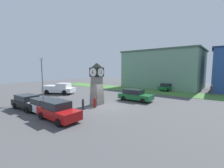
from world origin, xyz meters
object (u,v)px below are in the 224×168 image
at_px(bollard_mid_row, 83,104).
at_px(pickup_truck, 59,88).
at_px(bollard_far_row, 68,106).
at_px(car_silver_hatch, 135,95).
at_px(street_lamp_near_road, 42,76).
at_px(car_navy_sedan, 28,102).
at_px(bollard_near_tower, 95,103).
at_px(car_by_building, 58,110).
at_px(pedestrian_near_bench, 212,89).
at_px(clock_tower, 97,83).
at_px(car_far_lot, 168,87).
at_px(car_near_tower, 44,106).

xyz_separation_m(bollard_mid_row, pickup_truck, (-10.58, 4.19, 0.37)).
bearing_deg(bollard_mid_row, bollard_far_row, -117.49).
relative_size(car_silver_hatch, street_lamp_near_road, 0.79).
distance_m(car_navy_sedan, car_silver_hatch, 12.85).
xyz_separation_m(bollard_near_tower, car_by_building, (0.25, -4.81, 0.25)).
bearing_deg(pedestrian_near_bench, street_lamp_near_road, -133.44).
bearing_deg(bollard_far_row, pickup_truck, 150.71).
distance_m(bollard_far_row, car_by_building, 2.71).
xyz_separation_m(bollard_far_row, car_navy_sedan, (-4.12, -2.12, 0.27)).
height_order(car_by_building, street_lamp_near_road, street_lamp_near_road).
bearing_deg(car_navy_sedan, car_by_building, -0.97).
bearing_deg(pedestrian_near_bench, car_silver_hatch, -124.79).
distance_m(clock_tower, street_lamp_near_road, 7.80).
xyz_separation_m(car_far_lot, street_lamp_near_road, (-10.82, -19.29, 2.61)).
distance_m(bollard_far_row, car_silver_hatch, 9.04).
xyz_separation_m(pickup_truck, pedestrian_near_bench, (21.07, 14.46, 0.02)).
bearing_deg(car_near_tower, car_far_lot, 76.94).
relative_size(car_far_lot, pedestrian_near_bench, 2.65).
height_order(clock_tower, car_by_building, clock_tower).
bearing_deg(car_near_tower, pickup_truck, 139.45).
height_order(bollard_near_tower, pedestrian_near_bench, pedestrian_near_bench).
distance_m(car_navy_sedan, pedestrian_near_bench, 26.90).
xyz_separation_m(car_far_lot, car_silver_hatch, (-0.87, -11.86, 0.03)).
height_order(bollard_near_tower, car_silver_hatch, car_silver_hatch).
relative_size(car_silver_hatch, pedestrian_near_bench, 2.74).
distance_m(bollard_near_tower, car_silver_hatch, 6.17).
bearing_deg(clock_tower, car_far_lot, 77.66).
xyz_separation_m(clock_tower, bollard_near_tower, (0.83, -1.27, -2.01)).
bearing_deg(car_by_building, pedestrian_near_bench, 66.49).
xyz_separation_m(bollard_mid_row, car_near_tower, (-1.82, -3.31, 0.20)).
height_order(pickup_truck, street_lamp_near_road, street_lamp_near_road).
bearing_deg(bollard_near_tower, pedestrian_near_bench, 60.34).
bearing_deg(car_silver_hatch, car_navy_sedan, -124.58).
bearing_deg(bollard_far_row, car_silver_hatch, 69.44).
distance_m(clock_tower, pedestrian_near_bench, 19.46).
relative_size(bollard_near_tower, car_navy_sedan, 0.25).
bearing_deg(pickup_truck, car_silver_hatch, 12.61).
relative_size(clock_tower, bollard_far_row, 5.09).
bearing_deg(bollard_mid_row, pickup_truck, 158.41).
relative_size(car_navy_sedan, car_by_building, 1.04).
bearing_deg(car_by_building, car_near_tower, 174.36).
relative_size(clock_tower, street_lamp_near_road, 0.87).
height_order(clock_tower, pickup_truck, clock_tower).
bearing_deg(bollard_far_row, car_far_lot, 78.73).
relative_size(car_near_tower, car_far_lot, 0.88).
xyz_separation_m(car_silver_hatch, street_lamp_near_road, (-9.95, -7.43, 2.59)).
xyz_separation_m(car_navy_sedan, car_silver_hatch, (7.29, 10.58, 0.01)).
height_order(bollard_mid_row, car_far_lot, car_far_lot).
bearing_deg(car_silver_hatch, car_near_tower, -112.41).
relative_size(clock_tower, car_far_lot, 1.14).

